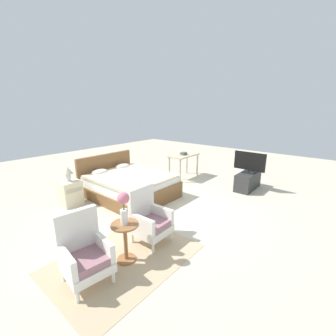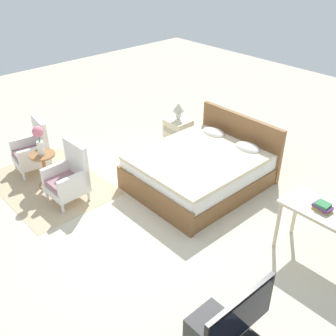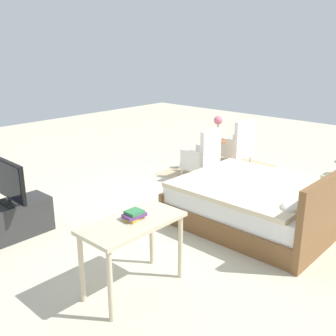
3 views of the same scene
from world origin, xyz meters
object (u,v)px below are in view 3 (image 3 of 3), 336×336
(bed, at_px, (259,204))
(armchair_by_window_right, at_px, (203,158))
(armchair_by_window_left, at_px, (238,146))
(vanity_desk, at_px, (133,231))
(side_table, at_px, (217,151))
(tv_flatscreen, at_px, (7,181))
(flower_vase, at_px, (218,125))
(book_stack, at_px, (134,215))
(tv_stand, at_px, (13,220))

(bed, distance_m, armchair_by_window_right, 2.10)
(armchair_by_window_left, distance_m, vanity_desk, 4.72)
(armchair_by_window_left, relative_size, side_table, 1.55)
(armchair_by_window_right, xyz_separation_m, tv_flatscreen, (3.52, -0.34, 0.38))
(armchair_by_window_left, bearing_deg, flower_vase, -9.70)
(bed, bearing_deg, flower_vase, -131.51)
(vanity_desk, bearing_deg, flower_vase, -155.67)
(book_stack, bearing_deg, armchair_by_window_right, -153.20)
(bed, bearing_deg, book_stack, -4.81)
(side_table, xyz_separation_m, tv_stand, (4.11, -0.24, -0.14))
(armchair_by_window_right, relative_size, flower_vase, 1.93)
(bed, relative_size, armchair_by_window_left, 2.25)
(side_table, bearing_deg, vanity_desk, 24.33)
(bed, distance_m, flower_vase, 2.60)
(tv_stand, xyz_separation_m, vanity_desk, (-0.27, 1.97, 0.41))
(armchair_by_window_right, height_order, flower_vase, flower_vase)
(tv_stand, distance_m, tv_flatscreen, 0.53)
(bed, xyz_separation_m, armchair_by_window_right, (-1.09, -1.80, 0.08))
(armchair_by_window_left, height_order, vanity_desk, armchair_by_window_left)
(armchair_by_window_right, relative_size, vanity_desk, 0.88)
(bed, relative_size, book_stack, 8.89)
(vanity_desk, bearing_deg, armchair_by_window_left, -159.70)
(tv_flatscreen, bearing_deg, bed, 138.74)
(side_table, bearing_deg, tv_flatscreen, -3.34)
(armchair_by_window_left, relative_size, armchair_by_window_right, 1.00)
(armchair_by_window_left, xyz_separation_m, book_stack, (4.38, 1.62, 0.41))
(armchair_by_window_left, relative_size, tv_flatscreen, 1.09)
(flower_vase, height_order, tv_flatscreen, flower_vase)
(vanity_desk, distance_m, book_stack, 0.16)
(flower_vase, height_order, book_stack, flower_vase)
(side_table, relative_size, flower_vase, 1.24)
(flower_vase, height_order, tv_stand, flower_vase)
(armchair_by_window_left, relative_size, book_stack, 3.95)
(armchair_by_window_right, distance_m, side_table, 0.60)
(armchair_by_window_right, height_order, book_stack, armchair_by_window_right)
(bed, height_order, armchair_by_window_left, bed)
(tv_flatscreen, bearing_deg, armchair_by_window_right, 174.48)
(bed, bearing_deg, vanity_desk, -4.26)
(flower_vase, bearing_deg, vanity_desk, 24.33)
(bed, xyz_separation_m, book_stack, (2.12, -0.18, 0.50))
(armchair_by_window_left, xyz_separation_m, tv_stand, (4.69, -0.34, -0.15))
(side_table, height_order, flower_vase, flower_vase)
(side_table, relative_size, tv_flatscreen, 0.70)
(tv_flatscreen, bearing_deg, book_stack, 99.26)
(tv_stand, xyz_separation_m, tv_flatscreen, (0.00, -0.00, 0.53))
(tv_stand, xyz_separation_m, book_stack, (-0.32, 1.96, 0.56))
(side_table, bearing_deg, book_stack, 24.36)
(armchair_by_window_right, relative_size, tv_flatscreen, 1.09)
(flower_vase, relative_size, tv_stand, 0.50)
(flower_vase, height_order, vanity_desk, flower_vase)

